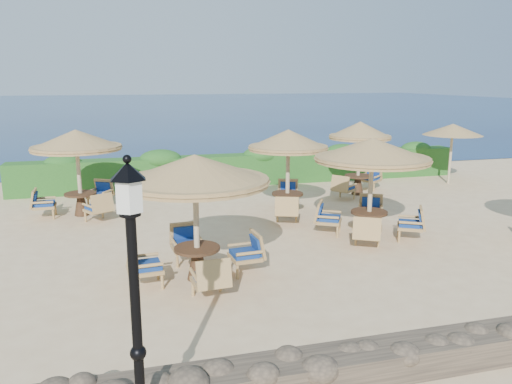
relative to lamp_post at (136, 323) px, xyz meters
The scene contains 11 objects.
ground 8.47m from the lamp_post, 54.78° to the left, with size 120.00×120.00×0.00m, color beige.
sea 76.97m from the lamp_post, 86.42° to the left, with size 160.00×160.00×0.00m, color #0B1F4A.
hedge 14.83m from the lamp_post, 71.08° to the left, with size 18.00×0.90×1.20m, color #1C4F19.
stone_wall 5.02m from the lamp_post, ahead, with size 15.00×0.65×0.44m, color brown.
lamp_post is the anchor object (origin of this frame).
extra_parasol 17.41m from the lamp_post, 43.60° to the left, with size 2.30×2.30×2.41m.
cafe_set_0 4.95m from the lamp_post, 74.36° to the left, with size 3.06×3.06×2.65m.
cafe_set_1 8.93m from the lamp_post, 46.33° to the left, with size 3.01×3.01×2.65m.
cafe_set_3 10.82m from the lamp_post, 97.41° to the left, with size 2.75×2.77×2.65m.
cafe_set_4 10.26m from the lamp_post, 62.34° to the left, with size 2.43×2.87×2.65m.
cafe_set_5 13.82m from the lamp_post, 53.83° to the left, with size 2.65×2.25×2.65m.
Camera 1 is at (-4.82, -11.89, 4.12)m, focal length 35.00 mm.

